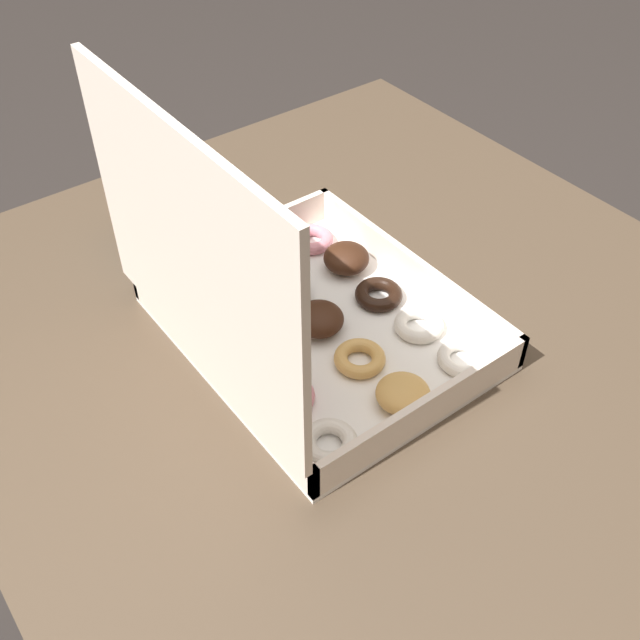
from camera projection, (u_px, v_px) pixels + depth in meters
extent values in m
plane|color=#2D2826|center=(343.00, 632.00, 1.36)|extent=(8.00, 8.00, 0.00)
cube|color=#4C3D2D|center=(356.00, 338.00, 0.85)|extent=(0.92, 0.86, 0.03)
cylinder|color=#4C3D2D|center=(367.00, 280.00, 1.52)|extent=(0.06, 0.06, 0.74)
cube|color=white|center=(320.00, 331.00, 0.83)|extent=(0.34, 0.28, 0.01)
cube|color=silver|center=(411.00, 269.00, 0.87)|extent=(0.34, 0.01, 0.04)
cube|color=silver|center=(214.00, 370.00, 0.75)|extent=(0.34, 0.01, 0.04)
cube|color=silver|center=(426.00, 411.00, 0.72)|extent=(0.01, 0.28, 0.04)
cube|color=silver|center=(237.00, 241.00, 0.91)|extent=(0.01, 0.28, 0.04)
cube|color=silver|center=(190.00, 256.00, 0.65)|extent=(0.34, 0.01, 0.26)
torus|color=white|center=(463.00, 358.00, 0.79)|extent=(0.05, 0.05, 0.01)
torus|color=white|center=(419.00, 325.00, 0.82)|extent=(0.05, 0.05, 0.01)
torus|color=black|center=(379.00, 294.00, 0.86)|extent=(0.05, 0.05, 0.02)
ellipsoid|color=#381E11|center=(346.00, 258.00, 0.89)|extent=(0.05, 0.05, 0.03)
torus|color=pink|center=(312.00, 239.00, 0.93)|extent=(0.05, 0.05, 0.02)
ellipsoid|color=tan|center=(403.00, 394.00, 0.74)|extent=(0.05, 0.05, 0.03)
torus|color=tan|center=(360.00, 358.00, 0.78)|extent=(0.05, 0.05, 0.01)
ellipsoid|color=#381E11|center=(319.00, 319.00, 0.82)|extent=(0.05, 0.05, 0.03)
ellipsoid|color=black|center=(286.00, 290.00, 0.85)|extent=(0.05, 0.05, 0.03)
ellipsoid|color=black|center=(255.00, 258.00, 0.89)|extent=(0.05, 0.05, 0.03)
torus|color=white|center=(329.00, 442.00, 0.70)|extent=(0.05, 0.05, 0.02)
torus|color=pink|center=(288.00, 396.00, 0.75)|extent=(0.05, 0.05, 0.01)
torus|color=tan|center=(257.00, 359.00, 0.78)|extent=(0.05, 0.05, 0.01)
ellipsoid|color=white|center=(219.00, 317.00, 0.82)|extent=(0.05, 0.05, 0.03)
torus|color=white|center=(189.00, 294.00, 0.86)|extent=(0.05, 0.05, 0.02)
cylinder|color=teal|center=(154.00, 214.00, 0.93)|extent=(0.07, 0.07, 0.08)
cylinder|color=black|center=(149.00, 189.00, 0.90)|extent=(0.06, 0.06, 0.01)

